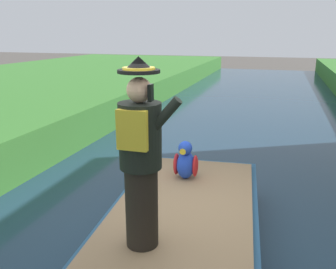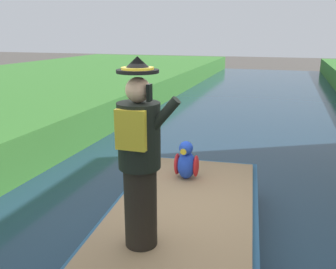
% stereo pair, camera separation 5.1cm
% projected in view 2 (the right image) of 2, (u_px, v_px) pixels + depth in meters
% --- Properties ---
extents(ground_plane, '(80.00, 80.00, 0.00)m').
position_uv_depth(ground_plane, '(183.00, 259.00, 4.57)').
color(ground_plane, '#4C4742').
extents(canal_water, '(6.70, 48.00, 0.10)m').
position_uv_depth(canal_water, '(183.00, 256.00, 4.56)').
color(canal_water, '#1E384C').
rests_on(canal_water, ground).
extents(boat, '(2.16, 4.34, 0.61)m').
position_uv_depth(boat, '(179.00, 240.00, 4.27)').
color(boat, '#23517A').
rests_on(boat, canal_water).
extents(person_pirate, '(0.61, 0.42, 1.85)m').
position_uv_depth(person_pirate, '(140.00, 157.00, 3.39)').
color(person_pirate, black).
rests_on(person_pirate, boat).
extents(parrot_plush, '(0.36, 0.34, 0.57)m').
position_uv_depth(parrot_plush, '(186.00, 162.00, 5.22)').
color(parrot_plush, blue).
rests_on(parrot_plush, boat).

